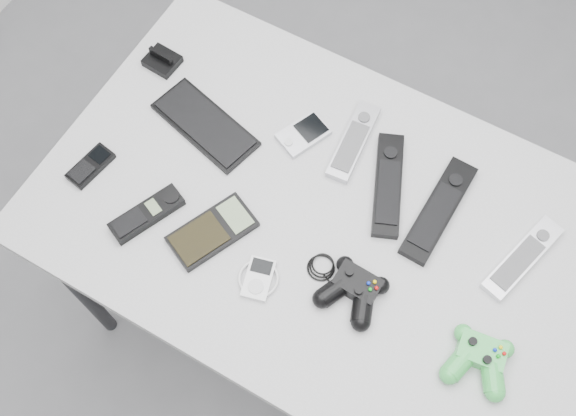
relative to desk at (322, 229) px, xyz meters
The scene contains 15 objects.
floor 0.74m from the desk, 45.10° to the right, with size 3.50×3.50×0.00m, color slate.
desk is the anchor object (origin of this frame).
pda_keyboard 0.35m from the desk, 169.33° to the left, with size 0.25×0.10×0.02m, color black.
dock_bracket 0.54m from the desk, 162.85° to the left, with size 0.07×0.06×0.04m, color black.
pda 0.21m from the desk, 131.67° to the left, with size 0.07×0.11×0.02m, color #ABABB2.
remote_silver_a 0.20m from the desk, 98.43° to the left, with size 0.05×0.20×0.02m, color #ABABB2.
remote_black_a 0.17m from the desk, 56.34° to the left, with size 0.05×0.24×0.02m, color black.
remote_black_b 0.25m from the desk, 31.94° to the left, with size 0.06×0.25×0.02m, color black.
remote_silver_b 0.41m from the desk, 16.07° to the left, with size 0.05×0.21×0.02m, color silver.
mobile_phone 0.52m from the desk, 163.32° to the right, with size 0.05×0.11×0.02m, color black.
cordless_handset 0.38m from the desk, 150.38° to the right, with size 0.05×0.16×0.02m, color black.
calculator 0.25m from the desk, 141.07° to the right, with size 0.09×0.18×0.02m, color black.
mp3_player 0.21m from the desk, 104.29° to the right, with size 0.08×0.09×0.02m, color silver.
controller_black 0.20m from the desk, 42.29° to the right, with size 0.21×0.13×0.04m, color black, non-canonical shape.
controller_green 0.42m from the desk, 16.96° to the right, with size 0.12×0.13×0.04m, color green, non-canonical shape.
Camera 1 is at (0.12, -0.44, 2.07)m, focal length 42.00 mm.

